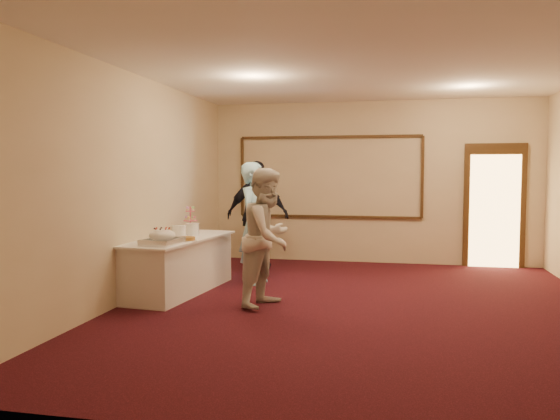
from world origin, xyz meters
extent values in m
plane|color=black|center=(0.00, 0.00, 0.00)|extent=(7.00, 7.00, 0.00)
cube|color=beige|center=(0.00, 3.50, 1.50)|extent=(6.00, 0.04, 3.00)
cube|color=beige|center=(0.00, -3.50, 1.50)|extent=(6.00, 0.04, 3.00)
cube|color=beige|center=(-3.00, 0.00, 1.50)|extent=(0.04, 7.00, 3.00)
cube|color=white|center=(0.00, 0.00, 3.00)|extent=(6.00, 7.00, 0.04)
cube|color=#372410|center=(-0.80, 3.47, 0.85)|extent=(3.40, 0.04, 0.05)
cube|color=#372410|center=(-0.80, 3.47, 2.35)|extent=(3.40, 0.04, 0.05)
cube|color=#372410|center=(-2.50, 3.47, 1.60)|extent=(0.05, 0.04, 1.50)
cube|color=#372410|center=(0.90, 3.47, 1.60)|extent=(0.05, 0.04, 1.50)
cube|color=#372410|center=(2.15, 3.46, 1.10)|extent=(1.05, 0.06, 2.20)
cube|color=#FFBF66|center=(2.15, 3.43, 1.00)|extent=(0.85, 0.02, 2.00)
cube|color=white|center=(-2.58, 0.38, 0.37)|extent=(0.96, 2.13, 0.74)
cube|color=white|center=(-2.58, 0.38, 0.76)|extent=(1.06, 2.25, 0.03)
cube|color=silver|center=(-2.50, -0.32, 0.79)|extent=(0.45, 0.55, 0.04)
ellipsoid|color=white|center=(-2.50, -0.32, 0.89)|extent=(0.33, 0.33, 0.15)
cube|color=silver|center=(-2.39, -0.17, 0.82)|extent=(0.15, 0.35, 0.01)
cylinder|color=#D64C69|center=(-2.75, 1.33, 0.96)|extent=(0.02, 0.02, 0.38)
cylinder|color=#D64C69|center=(-2.75, 1.33, 0.78)|extent=(0.28, 0.28, 0.01)
cylinder|color=#D64C69|center=(-2.75, 1.33, 0.93)|extent=(0.22, 0.22, 0.01)
cylinder|color=#D64C69|center=(-2.75, 1.33, 1.08)|extent=(0.15, 0.15, 0.01)
cylinder|color=white|center=(-2.58, 0.45, 0.85)|extent=(0.19, 0.19, 0.16)
cylinder|color=white|center=(-2.58, 0.45, 0.93)|extent=(0.20, 0.20, 0.01)
cylinder|color=white|center=(-2.50, 0.76, 0.85)|extent=(0.20, 0.20, 0.16)
cylinder|color=white|center=(-2.50, 0.76, 0.94)|extent=(0.21, 0.21, 0.01)
cylinder|color=white|center=(-2.32, 0.05, 0.78)|extent=(0.28, 0.28, 0.01)
cylinder|color=#975B26|center=(-2.32, 0.05, 0.80)|extent=(0.24, 0.24, 0.04)
imported|color=#90C7E5|center=(-1.66, 1.18, 0.92)|extent=(0.59, 0.76, 1.84)
imported|color=beige|center=(-1.16, -0.12, 0.87)|extent=(0.88, 1.00, 1.74)
imported|color=black|center=(-1.91, 2.34, 0.94)|extent=(1.14, 0.54, 1.89)
cube|color=white|center=(-1.76, 2.20, 1.43)|extent=(0.08, 0.06, 0.05)
camera|label=1|loc=(0.38, -6.79, 1.70)|focal=35.00mm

